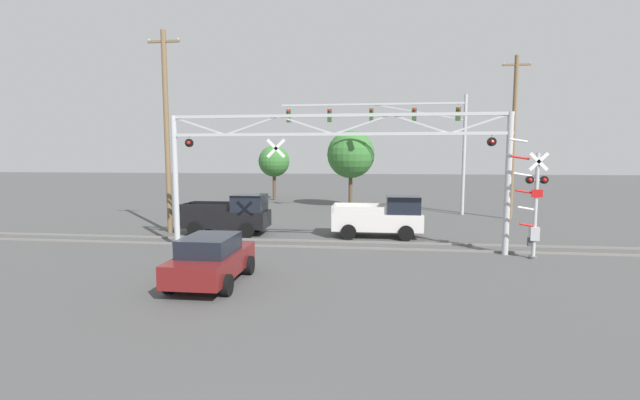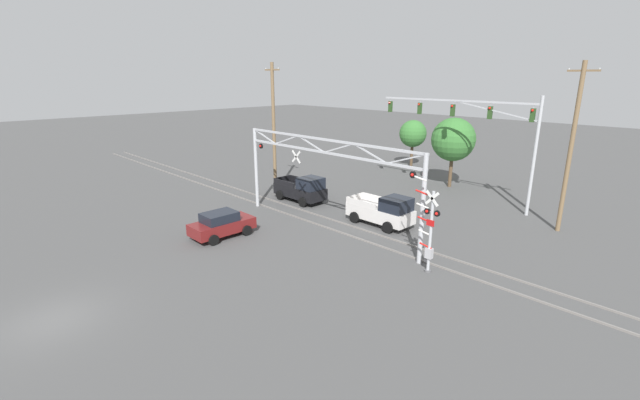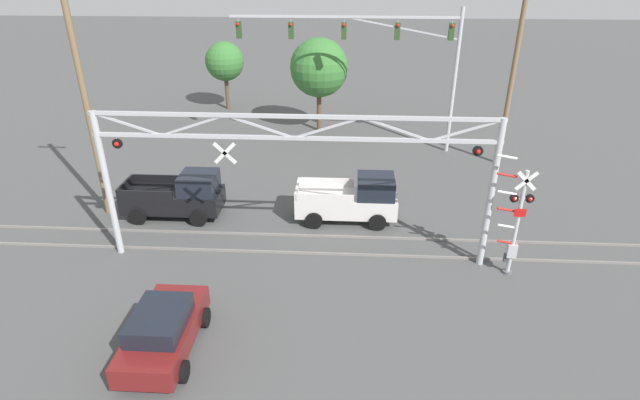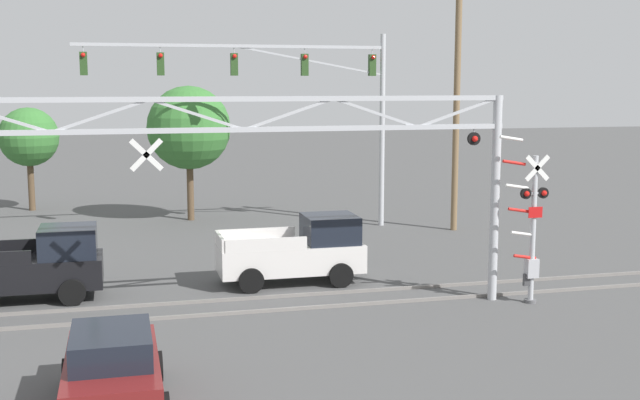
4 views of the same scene
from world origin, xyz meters
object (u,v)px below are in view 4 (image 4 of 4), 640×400
object	(u,v)px
pickup_truck_lead	(299,251)
utility_pole_right	(457,104)
crossing_signal_mast	(531,233)
crossing_gantry	(244,166)
pickup_truck_following	(33,266)
traffic_signal_span	(300,89)
background_tree_beyond_span	(189,128)
sedan_waiting	(112,368)
background_tree_far_left_verge	(29,137)

from	to	relation	value
pickup_truck_lead	utility_pole_right	xyz separation A→B (m)	(8.76, 7.56, 4.52)
crossing_signal_mast	utility_pole_right	size ratio (longest dim) A/B	0.46
utility_pole_right	crossing_signal_mast	bearing A→B (deg)	-102.98
crossing_gantry	pickup_truck_following	distance (m)	7.51
traffic_signal_span	utility_pole_right	size ratio (longest dim) A/B	1.24
crossing_gantry	background_tree_beyond_span	bearing A→B (deg)	90.20
traffic_signal_span	pickup_truck_lead	bearing A→B (deg)	-103.15
crossing_signal_mast	pickup_truck_lead	bearing A→B (deg)	146.10
traffic_signal_span	sedan_waiting	size ratio (longest dim) A/B	3.33
crossing_gantry	pickup_truck_lead	xyz separation A→B (m)	(2.28, 3.46, -3.19)
crossing_signal_mast	background_tree_far_left_verge	world-z (taller)	background_tree_far_left_verge
utility_pole_right	pickup_truck_following	bearing A→B (deg)	-155.67
crossing_gantry	background_tree_far_left_verge	distance (m)	22.83
pickup_truck_following	utility_pole_right	distance (m)	19.15
background_tree_beyond_span	pickup_truck_lead	bearing A→B (deg)	-79.85
crossing_gantry	pickup_truck_lead	bearing A→B (deg)	56.63
crossing_signal_mast	background_tree_beyond_span	xyz separation A→B (m)	(-8.41, 17.13, 2.28)
utility_pole_right	background_tree_beyond_span	bearing A→B (deg)	153.68
pickup_truck_lead	utility_pole_right	distance (m)	12.42
crossing_signal_mast	pickup_truck_following	xyz separation A→B (m)	(-14.27, 3.98, -1.06)
background_tree_far_left_verge	background_tree_beyond_span	bearing A→B (deg)	-33.07
crossing_signal_mast	background_tree_beyond_span	distance (m)	19.22
background_tree_far_left_verge	pickup_truck_lead	bearing A→B (deg)	-61.04
crossing_signal_mast	background_tree_far_left_verge	xyz separation A→B (m)	(-16.05, 22.11, 1.64)
crossing_gantry	crossing_signal_mast	bearing A→B (deg)	-4.25
crossing_signal_mast	traffic_signal_span	bearing A→B (deg)	105.93
crossing_gantry	crossing_signal_mast	size ratio (longest dim) A/B	3.04
sedan_waiting	pickup_truck_lead	bearing A→B (deg)	57.15
pickup_truck_lead	pickup_truck_following	xyz separation A→B (m)	(-8.19, -0.11, -0.00)
crossing_gantry	background_tree_beyond_span	distance (m)	16.51
background_tree_beyond_span	background_tree_far_left_verge	xyz separation A→B (m)	(-7.64, 4.97, -0.64)
traffic_signal_span	background_tree_far_left_verge	world-z (taller)	traffic_signal_span
sedan_waiting	background_tree_far_left_verge	xyz separation A→B (m)	(-4.11, 27.10, 2.90)
crossing_signal_mast	background_tree_beyond_span	world-z (taller)	background_tree_beyond_span
pickup_truck_lead	background_tree_beyond_span	xyz separation A→B (m)	(-2.34, 13.05, 3.34)
pickup_truck_lead	background_tree_beyond_span	world-z (taller)	background_tree_beyond_span
utility_pole_right	pickup_truck_lead	bearing A→B (deg)	-139.21
sedan_waiting	crossing_gantry	bearing A→B (deg)	57.48
sedan_waiting	utility_pole_right	bearing A→B (deg)	48.69
traffic_signal_span	crossing_gantry	bearing A→B (deg)	-109.16
crossing_gantry	background_tree_far_left_verge	xyz separation A→B (m)	(-7.70, 21.48, -0.49)
crossing_gantry	traffic_signal_span	distance (m)	13.82
pickup_truck_following	utility_pole_right	xyz separation A→B (m)	(16.95, 7.67, 4.52)
pickup_truck_lead	utility_pole_right	bearing A→B (deg)	40.79
crossing_gantry	sedan_waiting	bearing A→B (deg)	-122.52
background_tree_beyond_span	background_tree_far_left_verge	size ratio (longest dim) A/B	1.21
sedan_waiting	background_tree_beyond_span	world-z (taller)	background_tree_beyond_span
utility_pole_right	background_tree_far_left_verge	size ratio (longest dim) A/B	2.06
pickup_truck_following	background_tree_beyond_span	world-z (taller)	background_tree_beyond_span
pickup_truck_lead	pickup_truck_following	size ratio (longest dim) A/B	1.02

